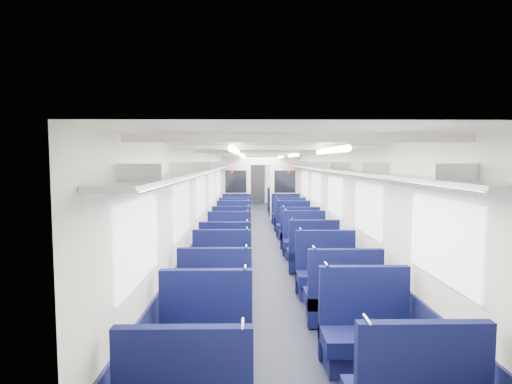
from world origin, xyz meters
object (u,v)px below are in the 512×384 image
at_px(seat_7, 326,276).
at_px(seat_16, 235,220).
at_px(seat_19, 286,215).
at_px(seat_23, 279,205).
at_px(seat_5, 342,300).
at_px(seat_10, 229,244).
at_px(seat_12, 232,234).
at_px(seat_14, 234,226).
at_px(bulkhead, 260,186).
at_px(seat_2, 205,342).
at_px(seat_11, 304,243).
at_px(seat_21, 281,208).
at_px(seat_8, 226,258).
at_px(seat_17, 289,220).
at_px(seat_18, 236,215).
at_px(seat_9, 313,255).
at_px(seat_13, 299,235).
at_px(seat_15, 294,227).
at_px(seat_6, 222,275).
at_px(seat_22, 239,205).
at_px(seat_20, 238,208).
at_px(end_door, 257,183).
at_px(seat_4, 216,298).
at_px(seat_3, 367,336).

height_order(seat_7, seat_16, same).
height_order(seat_19, seat_23, same).
distance_m(seat_5, seat_10, 3.85).
height_order(seat_12, seat_14, same).
bearing_deg(bulkhead, seat_2, -94.60).
height_order(seat_11, seat_21, same).
height_order(seat_8, seat_17, same).
bearing_deg(seat_18, seat_12, -90.00).
relative_size(seat_9, seat_11, 1.00).
distance_m(seat_10, seat_11, 1.66).
relative_size(seat_13, seat_21, 1.00).
height_order(bulkhead, seat_15, bulkhead).
height_order(seat_5, seat_6, same).
distance_m(seat_12, seat_22, 6.47).
relative_size(seat_5, seat_12, 1.00).
distance_m(seat_5, seat_17, 6.93).
bearing_deg(seat_20, seat_16, -90.00).
bearing_deg(end_door, seat_15, -84.83).
relative_size(seat_2, seat_14, 1.00).
bearing_deg(seat_6, seat_5, -35.25).
bearing_deg(seat_19, seat_11, -90.00).
relative_size(seat_4, seat_13, 1.00).
height_order(seat_13, seat_23, same).
bearing_deg(seat_20, seat_7, -79.66).
bearing_deg(seat_13, seat_7, -90.00).
distance_m(seat_12, seat_18, 3.43).
bearing_deg(seat_10, seat_15, 54.41).
bearing_deg(seat_6, seat_22, 90.00).
height_order(bulkhead, seat_14, bulkhead).
distance_m(seat_11, seat_14, 2.80).
relative_size(seat_11, seat_12, 1.00).
relative_size(seat_6, seat_12, 1.00).
height_order(seat_11, seat_12, same).
xyz_separation_m(seat_13, seat_19, (0.00, 3.56, 0.00)).
bearing_deg(seat_3, seat_6, 126.51).
bearing_deg(seat_16, seat_9, -69.71).
height_order(seat_6, seat_12, same).
relative_size(seat_5, seat_9, 1.00).
relative_size(bulkhead, seat_11, 2.63).
relative_size(seat_2, seat_7, 1.00).
distance_m(bulkhead, seat_18, 1.58).
distance_m(seat_3, seat_4, 2.02).
relative_size(seat_3, seat_7, 1.00).
distance_m(seat_14, seat_22, 5.33).
bearing_deg(seat_13, seat_12, 173.61).
relative_size(seat_13, seat_15, 1.00).
height_order(seat_13, seat_15, same).
relative_size(seat_11, seat_16, 1.00).
xyz_separation_m(seat_12, seat_14, (0.00, 1.13, 0.00)).
xyz_separation_m(seat_15, seat_20, (-1.66, 4.39, 0.00)).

